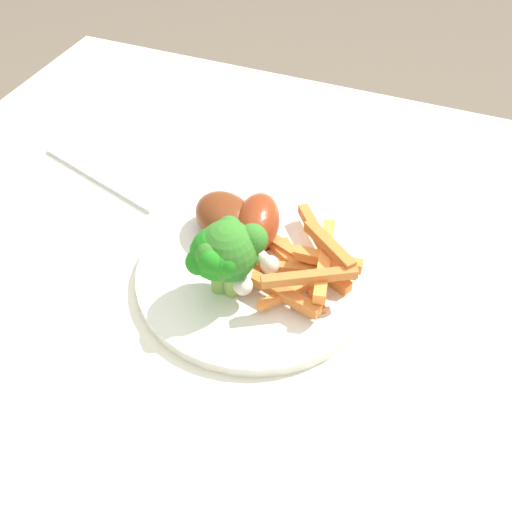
{
  "coord_description": "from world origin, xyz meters",
  "views": [
    {
      "loc": [
        0.35,
        0.2,
        1.17
      ],
      "look_at": [
        -0.05,
        0.04,
        0.74
      ],
      "focal_mm": 43.18,
      "sensor_mm": 36.0,
      "label": 1
    }
  ],
  "objects": [
    {
      "name": "fork",
      "position": [
        -0.13,
        -0.2,
        0.71
      ],
      "size": [
        0.07,
        0.18,
        0.0
      ],
      "primitive_type": "cube",
      "rotation": [
        0.0,
        0.0,
        1.27
      ],
      "color": "silver",
      "rests_on": "dining_table"
    },
    {
      "name": "dining_table",
      "position": [
        0.0,
        0.0,
        0.6
      ],
      "size": [
        0.92,
        0.87,
        0.71
      ],
      "color": "silver",
      "rests_on": "ground_plane"
    },
    {
      "name": "broccoli_floret_back",
      "position": [
        -0.02,
        0.03,
        0.77
      ],
      "size": [
        0.05,
        0.05,
        0.07
      ],
      "color": "#8EBD54",
      "rests_on": "dinner_plate"
    },
    {
      "name": "carrot_fries_pile",
      "position": [
        -0.06,
        0.09,
        0.74
      ],
      "size": [
        0.15,
        0.13,
        0.05
      ],
      "color": "orange",
      "rests_on": "dinner_plate"
    },
    {
      "name": "broccoli_floret_front",
      "position": [
        -0.01,
        0.01,
        0.77
      ],
      "size": [
        0.06,
        0.06,
        0.07
      ],
      "color": "#87B853",
      "rests_on": "dinner_plate"
    },
    {
      "name": "broccoli_floret_middle",
      "position": [
        -0.02,
        0.02,
        0.77
      ],
      "size": [
        0.06,
        0.06,
        0.08
      ],
      "color": "#79B44E",
      "rests_on": "dinner_plate"
    },
    {
      "name": "chicken_drumstick_far",
      "position": [
        -0.09,
        0.02,
        0.74
      ],
      "size": [
        0.14,
        0.06,
        0.05
      ],
      "color": "#601D0C",
      "rests_on": "dinner_plate"
    },
    {
      "name": "dinner_plate",
      "position": [
        -0.05,
        0.04,
        0.72
      ],
      "size": [
        0.24,
        0.24,
        0.01
      ],
      "primitive_type": "cylinder",
      "color": "white",
      "rests_on": "dining_table"
    },
    {
      "name": "chicken_drumstick_near",
      "position": [
        -0.09,
        -0.01,
        0.74
      ],
      "size": [
        0.1,
        0.13,
        0.04
      ],
      "color": "#4D1D0C",
      "rests_on": "dinner_plate"
    }
  ]
}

